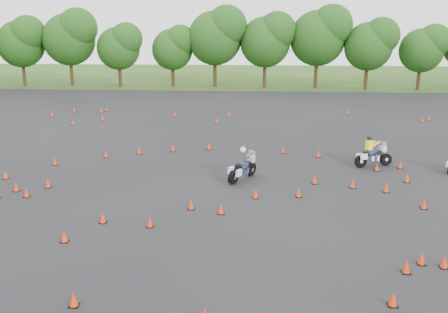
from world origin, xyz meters
TOP-DOWN VIEW (x-y plane):
  - ground at (0.00, 0.00)m, footprint 140.00×140.00m
  - asphalt_pad at (0.00, 6.00)m, footprint 62.00×62.00m
  - treeline at (1.99, 35.13)m, footprint 86.99×32.42m
  - traffic_cones at (-0.03, 5.84)m, footprint 36.44×32.75m
  - rider_grey at (0.98, 3.68)m, footprint 1.94×2.49m
  - rider_yellow at (8.63, 6.61)m, footprint 2.46×1.43m

SIDE VIEW (x-z plane):
  - ground at x=0.00m, z-range 0.00..0.00m
  - asphalt_pad at x=0.00m, z-range 0.01..0.01m
  - traffic_cones at x=-0.03m, z-range 0.01..0.46m
  - rider_yellow at x=8.63m, z-range 0.00..1.82m
  - rider_grey at x=0.98m, z-range 0.00..1.91m
  - treeline at x=1.99m, z-range -0.77..10.22m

